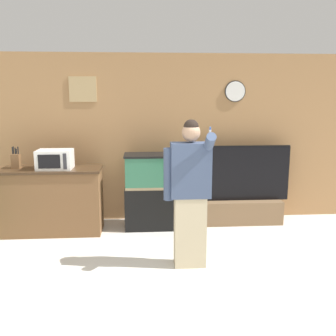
% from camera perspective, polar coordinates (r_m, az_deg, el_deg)
% --- Properties ---
extents(ground_plane, '(18.00, 18.00, 0.00)m').
position_cam_1_polar(ground_plane, '(3.55, -2.78, -22.56)').
color(ground_plane, beige).
extents(wall_back_paneled, '(10.00, 0.08, 2.60)m').
position_cam_1_polar(wall_back_paneled, '(5.91, -3.47, 4.53)').
color(wall_back_paneled, '#A87A4C').
rests_on(wall_back_paneled, ground_plane).
extents(counter_island, '(1.42, 0.57, 0.95)m').
position_cam_1_polar(counter_island, '(5.66, -17.14, -4.75)').
color(counter_island, brown).
rests_on(counter_island, ground_plane).
extents(microwave, '(0.48, 0.36, 0.27)m').
position_cam_1_polar(microwave, '(5.47, -16.85, 1.26)').
color(microwave, white).
rests_on(microwave, counter_island).
extents(knife_block, '(0.11, 0.11, 0.31)m').
position_cam_1_polar(knife_block, '(5.71, -22.16, 1.04)').
color(knife_block, brown).
rests_on(knife_block, counter_island).
extents(aquarium_on_stand, '(0.85, 0.46, 1.12)m').
position_cam_1_polar(aquarium_on_stand, '(5.61, -2.23, -3.51)').
color(aquarium_on_stand, black).
rests_on(aquarium_on_stand, ground_plane).
extents(tv_on_stand, '(1.50, 0.40, 1.22)m').
position_cam_1_polar(tv_on_stand, '(5.97, 11.02, -4.89)').
color(tv_on_stand, brown).
rests_on(tv_on_stand, ground_plane).
extents(person_standing, '(0.54, 0.41, 1.71)m').
position_cam_1_polar(person_standing, '(4.25, 3.32, -3.66)').
color(person_standing, '#BCAD89').
rests_on(person_standing, ground_plane).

